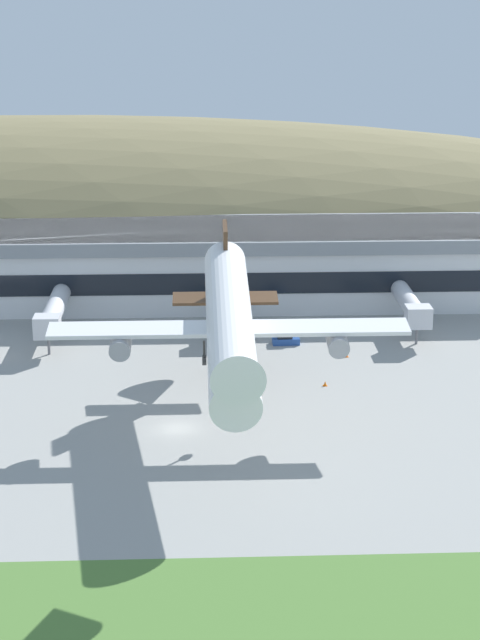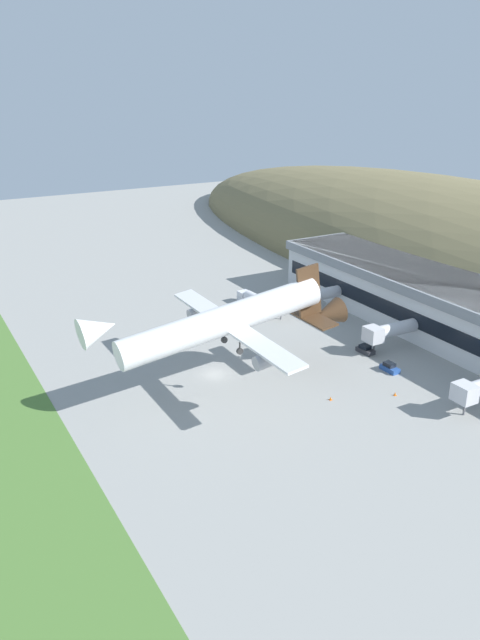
{
  "view_description": "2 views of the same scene",
  "coord_description": "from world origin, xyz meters",
  "px_view_note": "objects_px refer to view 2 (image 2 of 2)",
  "views": [
    {
      "loc": [
        2.51,
        -107.86,
        46.48
      ],
      "look_at": [
        7.09,
        4.31,
        10.98
      ],
      "focal_mm": 60.0,
      "sensor_mm": 36.0,
      "label": 1
    },
    {
      "loc": [
        89.06,
        -45.03,
        49.05
      ],
      "look_at": [
        9.34,
        -0.06,
        13.54
      ],
      "focal_mm": 35.0,
      "sensor_mm": 36.0,
      "label": 2
    }
  ],
  "objects_px": {
    "jetway_0": "(304,298)",
    "traffic_cone_0": "(331,398)",
    "jetway_1": "(388,331)",
    "service_car_0": "(365,350)",
    "fuel_truck": "(251,299)",
    "service_car_1": "(390,368)",
    "terminal_building": "(448,305)",
    "cargo_airplane": "(228,321)",
    "traffic_cone_1": "(395,394)"
  },
  "relations": [
    {
      "from": "jetway_0",
      "to": "traffic_cone_0",
      "type": "bearing_deg",
      "value": -28.28
    },
    {
      "from": "jetway_1",
      "to": "service_car_0",
      "type": "xyz_separation_m",
      "value": [
        -1.07,
        -4.38,
        -3.37
      ]
    },
    {
      "from": "fuel_truck",
      "to": "traffic_cone_0",
      "type": "height_order",
      "value": "fuel_truck"
    },
    {
      "from": "service_car_0",
      "to": "jetway_0",
      "type": "bearing_deg",
      "value": 176.47
    },
    {
      "from": "jetway_1",
      "to": "service_car_1",
      "type": "height_order",
      "value": "jetway_1"
    },
    {
      "from": "terminal_building",
      "to": "fuel_truck",
      "type": "distance_m",
      "value": 43.42
    },
    {
      "from": "cargo_airplane",
      "to": "traffic_cone_0",
      "type": "bearing_deg",
      "value": 46.49
    },
    {
      "from": "traffic_cone_1",
      "to": "cargo_airplane",
      "type": "bearing_deg",
      "value": -124.91
    },
    {
      "from": "traffic_cone_0",
      "to": "traffic_cone_1",
      "type": "bearing_deg",
      "value": 68.69
    },
    {
      "from": "service_car_1",
      "to": "traffic_cone_0",
      "type": "xyz_separation_m",
      "value": [
        3.52,
        -15.83,
        -0.38
      ]
    },
    {
      "from": "jetway_1",
      "to": "traffic_cone_1",
      "type": "bearing_deg",
      "value": -37.51
    },
    {
      "from": "terminal_building",
      "to": "cargo_airplane",
      "type": "relative_size",
      "value": 1.87
    },
    {
      "from": "service_car_0",
      "to": "fuel_truck",
      "type": "bearing_deg",
      "value": -170.41
    },
    {
      "from": "cargo_airplane",
      "to": "traffic_cone_1",
      "type": "distance_m",
      "value": 30.29
    },
    {
      "from": "fuel_truck",
      "to": "traffic_cone_0",
      "type": "xyz_separation_m",
      "value": [
        45.68,
        -11.61,
        -1.29
      ]
    },
    {
      "from": "terminal_building",
      "to": "traffic_cone_1",
      "type": "relative_size",
      "value": 154.05
    },
    {
      "from": "jetway_1",
      "to": "traffic_cone_0",
      "type": "relative_size",
      "value": 20.33
    },
    {
      "from": "service_car_1",
      "to": "service_car_0",
      "type": "bearing_deg",
      "value": 170.0
    },
    {
      "from": "jetway_1",
      "to": "traffic_cone_1",
      "type": "xyz_separation_m",
      "value": [
        14.89,
        -11.43,
        -3.71
      ]
    },
    {
      "from": "cargo_airplane",
      "to": "traffic_cone_0",
      "type": "height_order",
      "value": "cargo_airplane"
    },
    {
      "from": "jetway_0",
      "to": "fuel_truck",
      "type": "xyz_separation_m",
      "value": [
        -10.88,
        -7.11,
        -2.43
      ]
    },
    {
      "from": "traffic_cone_0",
      "to": "traffic_cone_1",
      "type": "distance_m",
      "value": 11.03
    },
    {
      "from": "terminal_building",
      "to": "service_car_0",
      "type": "relative_size",
      "value": 23.79
    },
    {
      "from": "cargo_airplane",
      "to": "service_car_1",
      "type": "bearing_deg",
      "value": 73.48
    },
    {
      "from": "fuel_truck",
      "to": "traffic_cone_1",
      "type": "height_order",
      "value": "fuel_truck"
    },
    {
      "from": "jetway_1",
      "to": "service_car_1",
      "type": "bearing_deg",
      "value": -38.56
    },
    {
      "from": "jetway_1",
      "to": "cargo_airplane",
      "type": "height_order",
      "value": "cargo_airplane"
    },
    {
      "from": "jetway_0",
      "to": "traffic_cone_1",
      "type": "distance_m",
      "value": 39.9
    },
    {
      "from": "jetway_0",
      "to": "fuel_truck",
      "type": "height_order",
      "value": "jetway_0"
    },
    {
      "from": "jetway_1",
      "to": "service_car_1",
      "type": "xyz_separation_m",
      "value": [
        7.37,
        -5.87,
        -3.33
      ]
    },
    {
      "from": "jetway_1",
      "to": "cargo_airplane",
      "type": "xyz_separation_m",
      "value": [
        -1.06,
        -34.28,
        8.18
      ]
    },
    {
      "from": "service_car_0",
      "to": "traffic_cone_1",
      "type": "distance_m",
      "value": 17.44
    },
    {
      "from": "service_car_1",
      "to": "terminal_building",
      "type": "bearing_deg",
      "value": 109.5
    },
    {
      "from": "jetway_0",
      "to": "service_car_0",
      "type": "distance_m",
      "value": 23.15
    },
    {
      "from": "fuel_truck",
      "to": "jetway_0",
      "type": "bearing_deg",
      "value": 33.18
    },
    {
      "from": "service_car_0",
      "to": "service_car_1",
      "type": "bearing_deg",
      "value": -10.0
    },
    {
      "from": "service_car_0",
      "to": "traffic_cone_0",
      "type": "height_order",
      "value": "service_car_0"
    },
    {
      "from": "terminal_building",
      "to": "traffic_cone_0",
      "type": "xyz_separation_m",
      "value": [
        11.23,
        -37.62,
        -6.06
      ]
    },
    {
      "from": "terminal_building",
      "to": "service_car_1",
      "type": "bearing_deg",
      "value": -70.5
    },
    {
      "from": "terminal_building",
      "to": "traffic_cone_1",
      "type": "bearing_deg",
      "value": -60.87
    },
    {
      "from": "jetway_1",
      "to": "traffic_cone_0",
      "type": "height_order",
      "value": "jetway_1"
    },
    {
      "from": "jetway_0",
      "to": "service_car_1",
      "type": "xyz_separation_m",
      "value": [
        31.29,
        -2.9,
        -3.33
      ]
    },
    {
      "from": "jetway_1",
      "to": "service_car_0",
      "type": "height_order",
      "value": "jetway_1"
    },
    {
      "from": "jetway_0",
      "to": "service_car_1",
      "type": "distance_m",
      "value": 31.6
    },
    {
      "from": "jetway_0",
      "to": "traffic_cone_0",
      "type": "relative_size",
      "value": 30.01
    },
    {
      "from": "service_car_1",
      "to": "traffic_cone_0",
      "type": "bearing_deg",
      "value": -77.48
    },
    {
      "from": "traffic_cone_0",
      "to": "jetway_0",
      "type": "bearing_deg",
      "value": 151.72
    },
    {
      "from": "service_car_0",
      "to": "traffic_cone_1",
      "type": "relative_size",
      "value": 6.48
    },
    {
      "from": "service_car_1",
      "to": "fuel_truck",
      "type": "bearing_deg",
      "value": -174.29
    },
    {
      "from": "fuel_truck",
      "to": "traffic_cone_0",
      "type": "relative_size",
      "value": 14.07
    }
  ]
}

